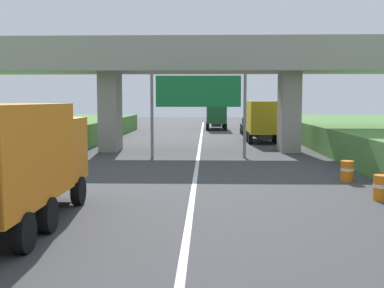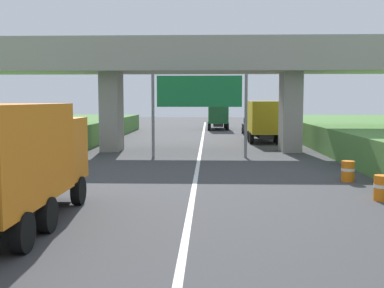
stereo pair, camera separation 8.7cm
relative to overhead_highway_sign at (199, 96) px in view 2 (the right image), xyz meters
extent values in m
cube|color=white|center=(0.00, -3.53, -3.75)|extent=(0.20, 97.14, 0.01)
cube|color=#9E998E|center=(0.00, 3.62, 2.21)|extent=(40.00, 4.80, 1.10)
cube|color=#9E998E|center=(0.00, 1.40, 3.31)|extent=(40.00, 0.36, 1.10)
cube|color=#9E998E|center=(0.00, 5.84, 3.31)|extent=(40.00, 0.36, 1.10)
cube|color=gray|center=(-6.17, 3.62, -1.05)|extent=(1.30, 2.20, 5.42)
cube|color=gray|center=(6.17, 3.62, -1.05)|extent=(1.30, 2.20, 5.42)
cylinder|color=slate|center=(-2.85, 0.00, -1.20)|extent=(0.18, 0.18, 5.12)
cylinder|color=slate|center=(2.85, 0.00, -1.20)|extent=(0.18, 0.18, 5.12)
cube|color=#167238|center=(0.00, 0.00, 0.31)|extent=(5.20, 0.12, 1.90)
cube|color=white|center=(0.00, -0.01, 0.31)|extent=(4.89, 0.01, 1.67)
cube|color=black|center=(1.67, 28.25, -3.09)|extent=(1.10, 7.30, 0.36)
cube|color=#236B38|center=(1.67, 30.85, -1.86)|extent=(2.10, 2.10, 2.10)
cube|color=#2D3842|center=(1.67, 31.87, -1.56)|extent=(1.89, 0.06, 0.90)
cube|color=#236B38|center=(1.67, 27.20, -1.61)|extent=(2.30, 5.20, 2.60)
cube|color=#1A502A|center=(1.67, 24.62, -1.61)|extent=(2.21, 0.04, 2.50)
cylinder|color=black|center=(0.70, 30.85, -3.27)|extent=(0.30, 0.96, 0.96)
cylinder|color=black|center=(2.64, 30.85, -3.27)|extent=(0.30, 0.96, 0.96)
cylinder|color=black|center=(0.60, 25.77, -3.27)|extent=(0.30, 0.96, 0.96)
cylinder|color=black|center=(2.74, 25.77, -3.27)|extent=(0.30, 0.96, 0.96)
cylinder|color=black|center=(0.60, 27.46, -3.27)|extent=(0.30, 0.96, 0.96)
cylinder|color=black|center=(2.74, 27.46, -3.27)|extent=(0.30, 0.96, 0.96)
cube|color=black|center=(-4.79, -15.93, -3.09)|extent=(1.10, 7.30, 0.36)
cube|color=orange|center=(-4.79, -13.33, -1.86)|extent=(2.10, 2.10, 2.10)
cube|color=#2D3842|center=(-4.79, -12.31, -1.56)|extent=(1.89, 0.06, 0.90)
cube|color=orange|center=(-4.79, -16.98, -1.61)|extent=(2.30, 5.20, 2.60)
cylinder|color=black|center=(-5.76, -13.33, -3.27)|extent=(0.30, 0.96, 0.96)
cylinder|color=black|center=(-3.82, -13.33, -3.27)|extent=(0.30, 0.96, 0.96)
cylinder|color=black|center=(-3.72, -18.41, -3.27)|extent=(0.30, 0.96, 0.96)
cylinder|color=black|center=(-3.72, -16.72, -3.27)|extent=(0.30, 0.96, 0.96)
cube|color=black|center=(5.09, 11.45, -3.09)|extent=(1.10, 7.30, 0.36)
cube|color=gold|center=(5.09, 14.05, -1.86)|extent=(2.10, 2.10, 2.10)
cube|color=#2D3842|center=(5.09, 15.07, -1.56)|extent=(1.89, 0.06, 0.90)
cube|color=gold|center=(5.09, 10.40, -1.61)|extent=(2.30, 5.20, 2.60)
cube|color=#A88D16|center=(5.09, 7.82, -1.61)|extent=(2.21, 0.04, 2.50)
cylinder|color=black|center=(4.12, 14.05, -3.27)|extent=(0.30, 0.96, 0.96)
cylinder|color=black|center=(6.06, 14.05, -3.27)|extent=(0.30, 0.96, 0.96)
cylinder|color=black|center=(4.02, 8.97, -3.27)|extent=(0.30, 0.96, 0.96)
cylinder|color=black|center=(6.16, 8.97, -3.27)|extent=(0.30, 0.96, 0.96)
cylinder|color=black|center=(4.02, 10.66, -3.27)|extent=(0.30, 0.96, 0.96)
cylinder|color=black|center=(6.16, 10.66, -3.27)|extent=(0.30, 0.96, 0.96)
cube|color=black|center=(4.98, 19.54, -3.05)|extent=(1.76, 4.10, 0.76)
cube|color=black|center=(4.98, 19.39, -2.35)|extent=(1.56, 1.90, 0.64)
cube|color=#2D3842|center=(4.98, 18.47, -2.35)|extent=(1.44, 0.06, 0.54)
cylinder|color=black|center=(4.16, 20.81, -3.43)|extent=(0.22, 0.64, 0.64)
cylinder|color=black|center=(5.80, 20.81, -3.43)|extent=(0.22, 0.64, 0.64)
cylinder|color=black|center=(4.16, 18.26, -3.43)|extent=(0.22, 0.64, 0.64)
cylinder|color=black|center=(5.80, 18.26, -3.43)|extent=(0.22, 0.64, 0.64)
cylinder|color=orange|center=(6.71, -12.30, -3.30)|extent=(0.56, 0.56, 0.90)
cylinder|color=white|center=(6.71, -12.30, -3.23)|extent=(0.57, 0.57, 0.12)
cylinder|color=orange|center=(6.65, -8.38, -3.30)|extent=(0.56, 0.56, 0.90)
cylinder|color=white|center=(6.65, -8.38, -3.23)|extent=(0.57, 0.57, 0.12)
camera|label=1|loc=(0.51, -28.95, -0.20)|focal=44.17mm
camera|label=2|loc=(0.59, -28.95, -0.20)|focal=44.17mm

